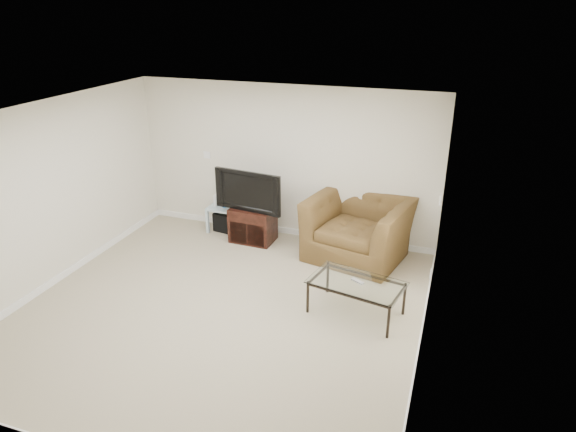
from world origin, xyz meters
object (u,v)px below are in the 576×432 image
(recliner, at_px, (358,219))
(coffee_table, at_px, (356,298))
(television, at_px, (251,189))
(side_table, at_px, (224,218))
(subwoofer, at_px, (226,221))
(tv_stand, at_px, (253,224))

(recliner, distance_m, coffee_table, 1.64)
(television, bearing_deg, side_table, 165.02)
(television, height_order, subwoofer, television)
(television, relative_size, side_table, 2.31)
(television, bearing_deg, tv_stand, 94.93)
(side_table, bearing_deg, coffee_table, -33.70)
(subwoofer, bearing_deg, recliner, -6.04)
(tv_stand, bearing_deg, recliner, 2.26)
(side_table, height_order, coffee_table, coffee_table)
(subwoofer, height_order, coffee_table, coffee_table)
(tv_stand, relative_size, coffee_table, 0.60)
(side_table, bearing_deg, television, -22.17)
(tv_stand, height_order, coffee_table, tv_stand)
(television, xyz_separation_m, subwoofer, (-0.61, 0.28, -0.75))
(television, bearing_deg, recliner, 8.14)
(side_table, bearing_deg, subwoofer, 32.03)
(subwoofer, bearing_deg, television, -24.49)
(television, xyz_separation_m, side_table, (-0.64, 0.26, -0.68))
(tv_stand, height_order, subwoofer, tv_stand)
(tv_stand, height_order, recliner, recliner)
(subwoofer, relative_size, recliner, 0.23)
(tv_stand, distance_m, television, 0.62)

